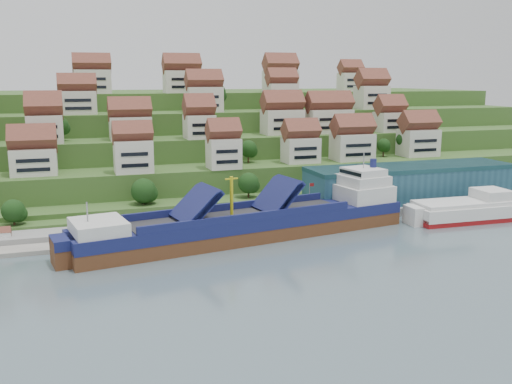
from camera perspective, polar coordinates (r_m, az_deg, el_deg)
name	(u,v)px	position (r m, az deg, el deg)	size (l,w,h in m)	color
ground	(254,239)	(132.12, -0.17, -4.68)	(300.00, 300.00, 0.00)	slate
quay	(308,213)	(152.28, 5.27, -2.13)	(180.00, 14.00, 2.20)	gray
hillside	(174,144)	(229.20, -8.19, 4.78)	(260.00, 128.00, 31.00)	#2D4C1E
hillside_village	(198,116)	(186.06, -5.86, 7.53)	(154.57, 63.63, 28.37)	beige
hillside_trees	(191,148)	(169.00, -6.52, 4.36)	(140.14, 62.46, 31.44)	#1A3F15
warehouse	(410,183)	(167.76, 15.13, 0.91)	(60.00, 15.00, 10.00)	#234D5F
flagpole	(310,196)	(145.81, 5.40, -0.41)	(1.28, 0.16, 8.00)	gray
cargo_ship	(257,223)	(132.36, 0.06, -3.14)	(81.00, 25.73, 17.78)	#56301A
second_ship	(469,210)	(158.46, 20.49, -1.74)	(29.59, 11.66, 8.50)	maroon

